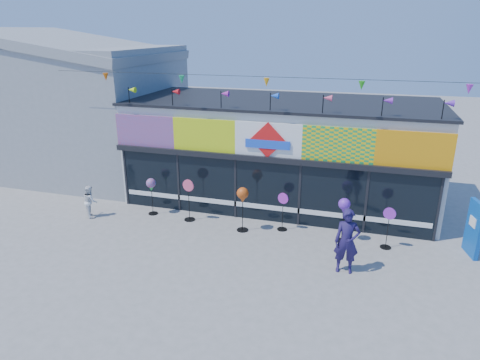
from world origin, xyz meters
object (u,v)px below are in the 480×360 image
at_px(spinner_4, 344,207).
at_px(spinner_3, 283,211).
at_px(spinner_1, 189,199).
at_px(spinner_0, 151,186).
at_px(spinner_5, 388,227).
at_px(adult_man, 347,241).
at_px(spinner_2, 243,196).
at_px(blue_sign, 474,229).
at_px(child, 90,201).

bearing_deg(spinner_4, spinner_3, 171.82).
relative_size(spinner_1, spinner_4, 1.03).
relative_size(spinner_0, spinner_5, 1.03).
relative_size(spinner_1, adult_man, 0.82).
bearing_deg(spinner_5, spinner_0, 177.93).
relative_size(spinner_0, spinner_2, 0.89).
distance_m(blue_sign, spinner_5, 2.57).
bearing_deg(adult_man, blue_sign, 25.26).
bearing_deg(spinner_2, spinner_1, 172.37).
bearing_deg(child, spinner_3, -127.67).
relative_size(spinner_2, child, 1.32).
bearing_deg(spinner_0, spinner_4, -2.03).
bearing_deg(blue_sign, spinner_5, 174.61).
bearing_deg(spinner_3, spinner_0, -179.48).
distance_m(spinner_0, adult_man, 7.69).
relative_size(spinner_3, adult_man, 0.71).
xyz_separation_m(spinner_0, spinner_5, (8.58, -0.31, -0.41)).
bearing_deg(spinner_3, adult_man, -44.00).
relative_size(blue_sign, child, 1.45).
bearing_deg(blue_sign, spinner_4, 171.37).
bearing_deg(spinner_0, blue_sign, -0.03).
bearing_deg(spinner_4, child, -176.34).
relative_size(spinner_0, spinner_1, 0.91).
xyz_separation_m(blue_sign, adult_man, (-3.75, -2.17, 0.09)).
relative_size(spinner_1, spinner_2, 0.99).
bearing_deg(spinner_2, adult_man, -25.91).
height_order(spinner_2, adult_man, adult_man).
bearing_deg(adult_man, spinner_4, 91.54).
xyz_separation_m(spinner_1, spinner_4, (5.58, -0.13, 0.39)).
bearing_deg(spinner_0, child, -158.46).
distance_m(spinner_3, spinner_4, 2.17).
bearing_deg(child, adult_man, -142.68).
distance_m(spinner_3, adult_man, 3.21).
bearing_deg(spinner_2, spinner_3, 18.82).
bearing_deg(spinner_3, spinner_2, -161.18).
xyz_separation_m(blue_sign, spinner_0, (-11.13, 0.00, 0.26)).
distance_m(spinner_1, adult_man, 6.15).
xyz_separation_m(spinner_2, spinner_3, (1.34, 0.46, -0.56)).
bearing_deg(adult_man, spinner_1, 155.61).
distance_m(spinner_0, spinner_1, 1.61).
xyz_separation_m(spinner_1, spinner_3, (3.49, 0.17, -0.11)).
bearing_deg(spinner_3, spinner_1, -177.25).
xyz_separation_m(spinner_3, spinner_5, (3.51, -0.36, 0.01)).
relative_size(spinner_1, spinner_3, 1.15).
height_order(blue_sign, spinner_0, blue_sign).
bearing_deg(spinner_1, spinner_3, 2.75).
height_order(spinner_4, adult_man, adult_man).
bearing_deg(spinner_4, spinner_1, 178.64).
bearing_deg(spinner_0, spinner_1, -4.41).
xyz_separation_m(blue_sign, spinner_5, (-2.55, -0.31, -0.15)).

